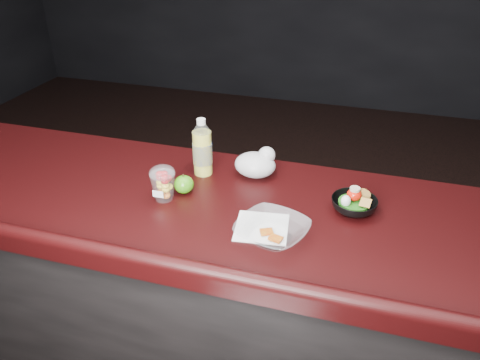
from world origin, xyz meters
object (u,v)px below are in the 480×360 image
object	(u,v)px
fruit_cup	(163,183)
snack_bowl	(354,204)
green_apple	(184,184)
takeout_bowl	(272,231)
lemonade_bottle	(202,151)

from	to	relation	value
fruit_cup	snack_bowl	world-z (taller)	fruit_cup
green_apple	takeout_bowl	xyz separation A→B (m)	(0.35, -0.17, -0.01)
lemonade_bottle	green_apple	bearing A→B (deg)	-96.10
green_apple	lemonade_bottle	bearing A→B (deg)	83.90
green_apple	takeout_bowl	distance (m)	0.39
takeout_bowl	snack_bowl	bearing A→B (deg)	44.38
fruit_cup	green_apple	size ratio (longest dim) A/B	1.73
fruit_cup	takeout_bowl	distance (m)	0.42
snack_bowl	fruit_cup	bearing A→B (deg)	-170.36
fruit_cup	green_apple	distance (m)	0.08
takeout_bowl	green_apple	bearing A→B (deg)	154.49
lemonade_bottle	takeout_bowl	size ratio (longest dim) A/B	0.83
snack_bowl	takeout_bowl	bearing A→B (deg)	-135.62
fruit_cup	green_apple	xyz separation A→B (m)	(0.05, 0.06, -0.03)
green_apple	takeout_bowl	bearing A→B (deg)	-25.51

